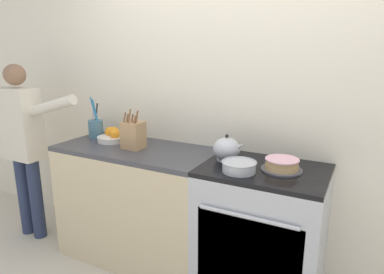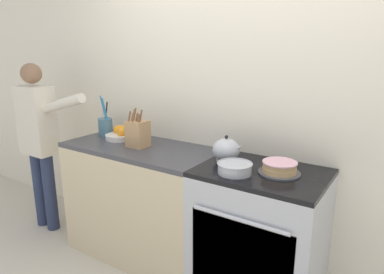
{
  "view_description": "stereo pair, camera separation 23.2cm",
  "coord_description": "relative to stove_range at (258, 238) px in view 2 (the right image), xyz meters",
  "views": [
    {
      "loc": [
        0.85,
        -1.73,
        1.66
      ],
      "look_at": [
        -0.19,
        0.26,
        1.08
      ],
      "focal_mm": 32.0,
      "sensor_mm": 36.0,
      "label": 1
    },
    {
      "loc": [
        1.05,
        -1.61,
        1.66
      ],
      "look_at": [
        -0.19,
        0.26,
        1.08
      ],
      "focal_mm": 32.0,
      "sensor_mm": 36.0,
      "label": 2
    }
  ],
  "objects": [
    {
      "name": "wall_back",
      "position": [
        -0.31,
        0.32,
        0.83
      ],
      "size": [
        8.0,
        0.04,
        2.6
      ],
      "color": "silver",
      "rests_on": "ground_plane"
    },
    {
      "name": "layer_cake",
      "position": [
        0.11,
        0.01,
        0.5
      ],
      "size": [
        0.25,
        0.25,
        0.08
      ],
      "color": "#4C4C51",
      "rests_on": "stove_range"
    },
    {
      "name": "utensil_crock",
      "position": [
        -1.48,
        0.09,
        0.55
      ],
      "size": [
        0.12,
        0.12,
        0.35
      ],
      "color": "#477084",
      "rests_on": "counter_cabinet"
    },
    {
      "name": "fruit_bowl",
      "position": [
        -1.29,
        0.08,
        0.51
      ],
      "size": [
        0.24,
        0.24,
        0.11
      ],
      "color": "silver",
      "rests_on": "counter_cabinet"
    },
    {
      "name": "knife_block",
      "position": [
        -1.0,
        -0.02,
        0.57
      ],
      "size": [
        0.15,
        0.14,
        0.3
      ],
      "color": "tan",
      "rests_on": "counter_cabinet"
    },
    {
      "name": "counter_cabinet",
      "position": [
        -1.01,
        0.0,
        -0.0
      ],
      "size": [
        1.23,
        0.59,
        0.93
      ],
      "color": "beige",
      "rests_on": "ground_plane"
    },
    {
      "name": "mixing_bowl",
      "position": [
        -0.12,
        -0.14,
        0.5
      ],
      "size": [
        0.22,
        0.22,
        0.07
      ],
      "color": "#B7BABF",
      "rests_on": "stove_range"
    },
    {
      "name": "tea_kettle",
      "position": [
        -0.27,
        0.05,
        0.54
      ],
      "size": [
        0.22,
        0.18,
        0.18
      ],
      "color": "#B7BABF",
      "rests_on": "stove_range"
    },
    {
      "name": "stove_range",
      "position": [
        0.0,
        0.0,
        0.0
      ],
      "size": [
        0.78,
        0.62,
        0.93
      ],
      "color": "#B7BABF",
      "rests_on": "ground_plane"
    },
    {
      "name": "person_baker",
      "position": [
        -2.06,
        -0.18,
        0.45
      ],
      "size": [
        0.9,
        0.2,
        1.54
      ],
      "rotation": [
        0.0,
        0.0,
        -0.19
      ],
      "color": "#283351",
      "rests_on": "ground_plane"
    }
  ]
}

